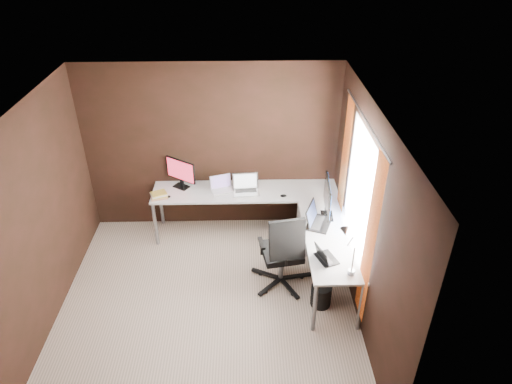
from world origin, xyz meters
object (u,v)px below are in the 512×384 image
monitor_right (327,198)px  desk_lamp (347,245)px  laptop_silver (246,188)px  laptop_black_big (316,220)px  laptop_white (222,187)px  office_chair (282,264)px  drawer_pedestal (313,228)px  monitor_left (181,172)px  wastebasket (321,295)px  book_stack (159,195)px  laptop_black_small (325,257)px

monitor_right → desk_lamp: bearing=-173.2°
laptop_silver → laptop_black_big: laptop_black_big is taller
monitor_right → laptop_black_big: (-0.15, -0.15, -0.23)m
monitor_right → laptop_white: 1.57m
desk_lamp → office_chair: (-0.64, 0.60, -0.77)m
drawer_pedestal → monitor_left: (-1.87, 0.49, 0.67)m
laptop_silver → office_chair: office_chair is taller
monitor_left → wastebasket: size_ratio=1.50×
monitor_right → wastebasket: 1.22m
desk_lamp → book_stack: bearing=132.9°
drawer_pedestal → office_chair: 0.92m
wastebasket → laptop_silver: bearing=121.1°
book_stack → office_chair: size_ratio=0.24×
laptop_black_small → desk_lamp: size_ratio=0.57×
monitor_left → monitor_right: monitor_right is taller
laptop_black_small → book_stack: (-2.11, 1.39, -0.01)m
monitor_left → office_chair: (1.37, -1.26, -0.65)m
laptop_black_small → laptop_black_big: bearing=-21.0°
drawer_pedestal → office_chair: (-0.50, -0.78, 0.02)m
book_stack → laptop_black_small: bearing=-33.4°
office_chair → laptop_black_big: bearing=24.6°
book_stack → wastebasket: size_ratio=0.92×
wastebasket → monitor_left: bearing=138.0°
laptop_silver → office_chair: bearing=-72.7°
wastebasket → laptop_white: bearing=129.0°
laptop_white → wastebasket: size_ratio=1.22×
laptop_silver → desk_lamp: 2.05m
laptop_silver → drawer_pedestal: bearing=-24.5°
office_chair → book_stack: bearing=139.6°
monitor_left → laptop_black_small: (1.82, -1.67, -0.20)m
monitor_left → laptop_silver: monitor_left is taller
laptop_black_small → laptop_white: bearing=17.3°
monitor_right → laptop_black_big: monitor_right is taller
drawer_pedestal → book_stack: (-2.16, 0.20, 0.46)m
laptop_black_small → office_chair: (-0.45, 0.41, -0.45)m
laptop_silver → desk_lamp: size_ratio=0.68×
monitor_right → drawer_pedestal: bearing=20.8°
laptop_white → laptop_black_big: laptop_black_big is taller
laptop_black_small → desk_lamp: 0.42m
drawer_pedestal → laptop_black_small: bearing=-92.5°
drawer_pedestal → laptop_white: size_ratio=1.69×
monitor_left → book_stack: 0.45m
laptop_white → laptop_black_big: (1.24, -0.85, 0.01)m
monitor_left → book_stack: (-0.29, -0.28, -0.21)m
monitor_right → office_chair: bearing=132.1°
office_chair → laptop_white: bearing=114.5°
book_stack → wastebasket: (2.12, -1.36, -0.62)m
drawer_pedestal → desk_lamp: (0.14, -1.37, 0.79)m
monitor_right → laptop_black_small: 0.91m
monitor_left → laptop_silver: (0.92, -0.14, -0.19)m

